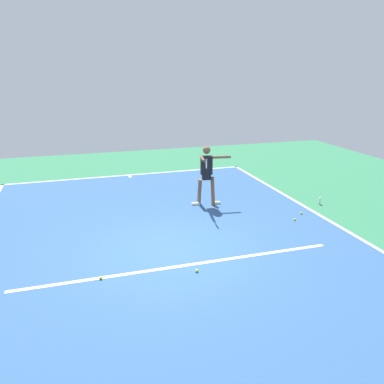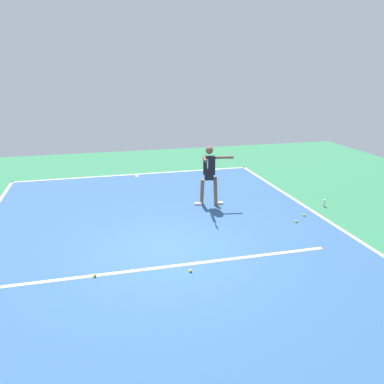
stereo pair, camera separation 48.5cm
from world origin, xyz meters
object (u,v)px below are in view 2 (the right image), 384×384
tennis_ball_near_player (296,221)px  tennis_ball_by_baseline (95,275)px  tennis_player (209,172)px  tennis_ball_near_service_line (304,215)px  water_bottle (324,203)px  tennis_ball_centre_court (190,271)px

tennis_ball_near_player → tennis_ball_by_baseline: (5.32, 1.61, 0.00)m
tennis_player → tennis_ball_near_service_line: size_ratio=27.54×
water_bottle → tennis_player: bearing=-16.5°
tennis_ball_centre_court → tennis_ball_near_player: size_ratio=1.00×
tennis_ball_centre_court → tennis_ball_by_baseline: bearing=-8.6°
tennis_ball_near_service_line → water_bottle: bearing=-150.0°
tennis_ball_near_service_line → tennis_ball_near_player: bearing=40.4°
tennis_ball_by_baseline → tennis_ball_near_service_line: (-5.77, -1.99, 0.00)m
tennis_ball_centre_court → water_bottle: 5.64m
tennis_ball_near_service_line → tennis_ball_centre_court: bearing=30.5°
tennis_ball_near_player → tennis_ball_near_service_line: (-0.45, -0.38, 0.00)m
tennis_ball_centre_court → water_bottle: bearing=-149.6°
water_bottle → tennis_ball_centre_court: bearing=30.4°
tennis_ball_near_player → tennis_ball_by_baseline: bearing=16.8°
tennis_ball_centre_court → tennis_ball_near_player: bearing=-151.0°
tennis_ball_near_player → tennis_ball_centre_court: bearing=29.0°
tennis_player → tennis_ball_by_baseline: tennis_player is taller
water_bottle → tennis_ball_near_service_line: bearing=30.0°
tennis_ball_near_service_line → water_bottle: (-1.00, -0.58, 0.08)m
tennis_player → tennis_ball_near_service_line: (-2.33, 1.56, -1.02)m
water_bottle → tennis_ball_by_baseline: bearing=20.8°
tennis_player → tennis_ball_near_player: tennis_player is taller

